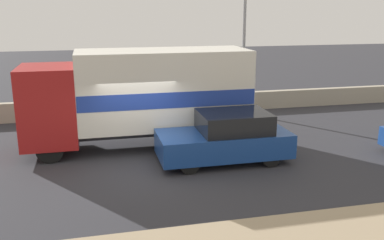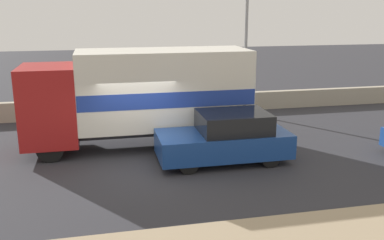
# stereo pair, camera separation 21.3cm
# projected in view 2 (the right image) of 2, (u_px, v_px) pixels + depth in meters

# --- Properties ---
(ground_plane) EXTENTS (80.00, 80.00, 0.00)m
(ground_plane) POSITION_uv_depth(u_px,v_px,m) (142.00, 165.00, 13.39)
(ground_plane) COLOR #2D2D33
(stone_wall_backdrop) EXTENTS (60.00, 0.35, 0.85)m
(stone_wall_backdrop) POSITION_uv_depth(u_px,v_px,m) (126.00, 107.00, 19.47)
(stone_wall_backdrop) COLOR #A39984
(stone_wall_backdrop) RESTS_ON ground_plane
(street_lamp) EXTENTS (0.56, 0.28, 7.52)m
(street_lamp) POSITION_uv_depth(u_px,v_px,m) (247.00, 19.00, 18.89)
(street_lamp) COLOR gray
(street_lamp) RESTS_ON ground_plane
(box_truck) EXTENTS (7.70, 2.34, 3.40)m
(box_truck) POSITION_uv_depth(u_px,v_px,m) (143.00, 94.00, 14.83)
(box_truck) COLOR maroon
(box_truck) RESTS_ON ground_plane
(car_hatchback) EXTENTS (4.18, 1.85, 1.61)m
(car_hatchback) POSITION_uv_depth(u_px,v_px,m) (226.00, 138.00, 13.58)
(car_hatchback) COLOR navy
(car_hatchback) RESTS_ON ground_plane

